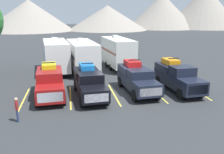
# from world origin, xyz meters

# --- Properties ---
(ground_plane) EXTENTS (240.00, 240.00, 0.00)m
(ground_plane) POSITION_xyz_m (0.00, 0.00, 0.00)
(ground_plane) COLOR #2D3033
(pickup_truck_a) EXTENTS (2.43, 5.68, 2.61)m
(pickup_truck_a) POSITION_xyz_m (-5.05, 0.32, 1.19)
(pickup_truck_a) COLOR maroon
(pickup_truck_a) RESTS_ON ground
(pickup_truck_b) EXTENTS (2.39, 6.02, 2.51)m
(pickup_truck_b) POSITION_xyz_m (-2.00, -0.08, 1.15)
(pickup_truck_b) COLOR black
(pickup_truck_b) RESTS_ON ground
(pickup_truck_c) EXTENTS (2.44, 5.79, 2.60)m
(pickup_truck_c) POSITION_xyz_m (1.98, 0.33, 1.18)
(pickup_truck_c) COLOR black
(pickup_truck_c) RESTS_ON ground
(pickup_truck_d) EXTENTS (2.36, 5.99, 2.63)m
(pickup_truck_d) POSITION_xyz_m (5.49, 0.19, 1.21)
(pickup_truck_d) COLOR black
(pickup_truck_d) RESTS_ON ground
(lot_stripe_a) EXTENTS (0.12, 5.50, 0.01)m
(lot_stripe_a) POSITION_xyz_m (-7.03, -0.05, 0.00)
(lot_stripe_a) COLOR gold
(lot_stripe_a) RESTS_ON ground
(lot_stripe_b) EXTENTS (0.12, 5.50, 0.01)m
(lot_stripe_b) POSITION_xyz_m (-3.52, -0.05, 0.00)
(lot_stripe_b) COLOR gold
(lot_stripe_b) RESTS_ON ground
(lot_stripe_c) EXTENTS (0.12, 5.50, 0.01)m
(lot_stripe_c) POSITION_xyz_m (0.00, -0.05, 0.00)
(lot_stripe_c) COLOR gold
(lot_stripe_c) RESTS_ON ground
(lot_stripe_d) EXTENTS (0.12, 5.50, 0.01)m
(lot_stripe_d) POSITION_xyz_m (3.52, -0.05, 0.00)
(lot_stripe_d) COLOR gold
(lot_stripe_d) RESTS_ON ground
(lot_stripe_e) EXTENTS (0.12, 5.50, 0.01)m
(lot_stripe_e) POSITION_xyz_m (7.03, -0.05, 0.00)
(lot_stripe_e) COLOR gold
(lot_stripe_e) RESTS_ON ground
(camper_trailer_a) EXTENTS (3.15, 8.00, 3.75)m
(camper_trailer_a) POSITION_xyz_m (-4.88, 8.48, 1.98)
(camper_trailer_a) COLOR white
(camper_trailer_a) RESTS_ON ground
(camper_trailer_b) EXTENTS (3.37, 8.41, 3.65)m
(camper_trailer_b) POSITION_xyz_m (-2.04, 8.26, 1.93)
(camper_trailer_b) COLOR white
(camper_trailer_b) RESTS_ON ground
(camper_trailer_c) EXTENTS (3.13, 7.86, 3.81)m
(camper_trailer_c) POSITION_xyz_m (2.12, 9.25, 2.01)
(camper_trailer_c) COLOR silver
(camper_trailer_c) RESTS_ON ground
(person_a) EXTENTS (0.24, 0.33, 1.55)m
(person_a) POSITION_xyz_m (-6.72, -4.12, 0.89)
(person_a) COLOR navy
(person_a) RESTS_ON ground
(mountain_ridge) EXTENTS (135.93, 39.41, 16.34)m
(mountain_ridge) POSITION_xyz_m (-5.93, 77.27, 6.49)
(mountain_ridge) COLOR gray
(mountain_ridge) RESTS_ON ground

